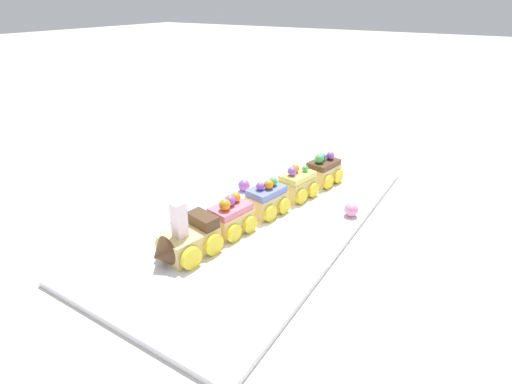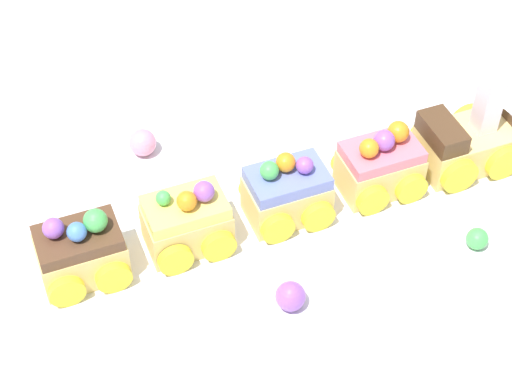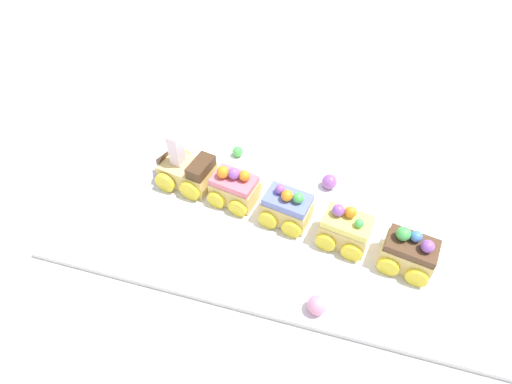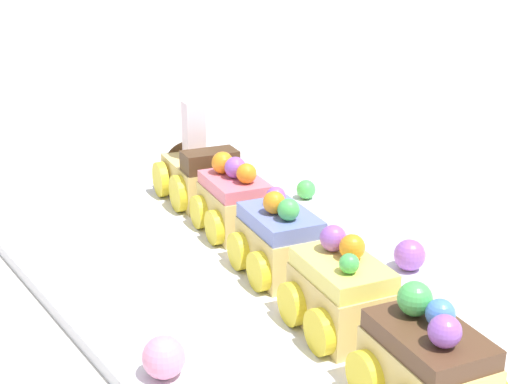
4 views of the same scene
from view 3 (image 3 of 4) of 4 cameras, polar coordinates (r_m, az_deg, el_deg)
The scene contains 10 objects.
ground_plane at distance 0.72m, azimuth 3.22°, elevation -3.78°, with size 10.00×10.00×0.00m, color beige.
display_board at distance 0.71m, azimuth 3.24°, elevation -3.47°, with size 0.74×0.38×0.01m, color white.
cake_train_locomotive at distance 0.75m, azimuth -10.35°, elevation 3.16°, with size 0.13×0.09×0.11m.
cake_car_strawberry at distance 0.71m, azimuth -3.10°, elevation 0.54°, with size 0.09×0.08×0.08m.
cake_car_blueberry at distance 0.68m, azimuth 4.45°, elevation -2.30°, with size 0.09×0.08×0.08m.
cake_car_lemon at distance 0.67m, azimuth 12.61°, elevation -5.26°, with size 0.09×0.08×0.08m.
cake_car_chocolate at distance 0.67m, azimuth 20.96°, elevation -8.13°, with size 0.09×0.08×0.08m.
gumball_pink at distance 0.60m, azimuth 8.74°, elevation -15.68°, with size 0.03×0.03×0.03m, color pink.
gumball_green at distance 0.81m, azimuth -2.64°, elevation 5.80°, with size 0.02×0.02×0.02m, color #4CBC56.
gumball_purple at distance 0.75m, azimuth 10.45°, elevation 1.46°, with size 0.03×0.03×0.03m, color #9956C6.
Camera 3 is at (-0.08, 0.44, 0.56)m, focal length 28.00 mm.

